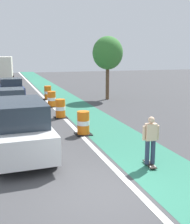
# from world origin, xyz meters

# --- Properties ---
(ground_plane) EXTENTS (100.00, 100.00, 0.00)m
(ground_plane) POSITION_xyz_m (0.00, 0.00, 0.00)
(ground_plane) COLOR #424244
(bike_lane_strip) EXTENTS (2.50, 80.00, 0.01)m
(bike_lane_strip) POSITION_xyz_m (2.40, 12.00, 0.00)
(bike_lane_strip) COLOR #2D755B
(bike_lane_strip) RESTS_ON ground
(lane_divider_stripe) EXTENTS (0.20, 80.00, 0.01)m
(lane_divider_stripe) POSITION_xyz_m (0.90, 12.00, 0.01)
(lane_divider_stripe) COLOR silver
(lane_divider_stripe) RESTS_ON ground
(skateboarder_on_lane) EXTENTS (0.57, 0.82, 1.69)m
(skateboarder_on_lane) POSITION_xyz_m (2.12, 1.32, 0.91)
(skateboarder_on_lane) COLOR black
(skateboarder_on_lane) RESTS_ON ground
(parked_suv_nearest) EXTENTS (2.04, 4.66, 2.04)m
(parked_suv_nearest) POSITION_xyz_m (-1.84, 3.67, 1.04)
(parked_suv_nearest) COLOR silver
(parked_suv_nearest) RESTS_ON ground
(parked_sedan_second) EXTENTS (1.96, 4.12, 1.70)m
(parked_sedan_second) POSITION_xyz_m (-2.05, 10.54, 0.83)
(parked_sedan_second) COLOR silver
(parked_sedan_second) RESTS_ON ground
(parked_sedan_third) EXTENTS (2.07, 4.18, 1.70)m
(parked_sedan_third) POSITION_xyz_m (-1.73, 17.60, 0.83)
(parked_sedan_third) COLOR navy
(parked_sedan_third) RESTS_ON ground
(traffic_barrel_front) EXTENTS (0.73, 0.73, 1.09)m
(traffic_barrel_front) POSITION_xyz_m (1.04, 5.67, 0.53)
(traffic_barrel_front) COLOR orange
(traffic_barrel_front) RESTS_ON ground
(traffic_barrel_mid) EXTENTS (0.73, 0.73, 1.09)m
(traffic_barrel_mid) POSITION_xyz_m (0.73, 9.44, 0.53)
(traffic_barrel_mid) COLOR orange
(traffic_barrel_mid) RESTS_ON ground
(traffic_barrel_back) EXTENTS (0.73, 0.73, 1.09)m
(traffic_barrel_back) POSITION_xyz_m (0.83, 13.05, 0.53)
(traffic_barrel_back) COLOR orange
(traffic_barrel_back) RESTS_ON ground
(traffic_barrel_far) EXTENTS (0.73, 0.73, 1.09)m
(traffic_barrel_far) POSITION_xyz_m (1.10, 16.46, 0.53)
(traffic_barrel_far) COLOR orange
(traffic_barrel_far) RESTS_ON ground
(delivery_truck_down_block) EXTENTS (2.78, 7.73, 3.23)m
(delivery_truck_down_block) POSITION_xyz_m (-2.10, 32.41, 1.85)
(delivery_truck_down_block) COLOR silver
(delivery_truck_down_block) RESTS_ON ground
(street_tree_sidewalk) EXTENTS (2.40, 2.40, 5.00)m
(street_tree_sidewalk) POSITION_xyz_m (5.69, 15.01, 3.67)
(street_tree_sidewalk) COLOR brown
(street_tree_sidewalk) RESTS_ON ground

